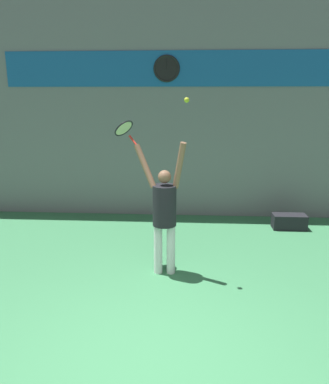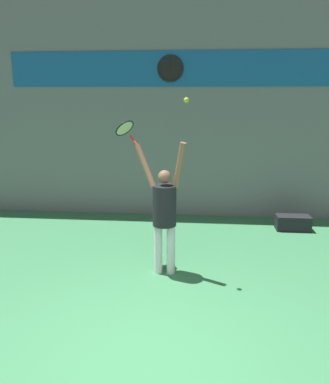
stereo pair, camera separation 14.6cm
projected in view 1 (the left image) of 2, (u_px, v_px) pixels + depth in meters
ground_plane at (153, 369)px, 3.79m from camera, size 18.00×18.00×0.00m
back_wall at (174, 105)px, 8.16m from camera, size 18.00×0.10×5.00m
sponsor_banner at (174, 69)px, 7.91m from camera, size 7.27×0.02×0.73m
scoreboard_clock at (167, 69)px, 7.90m from camera, size 0.56×0.05×0.56m
tennis_player at (164, 210)px, 5.62m from camera, size 0.83×0.46×2.06m
tennis_racket at (124, 129)px, 5.72m from camera, size 0.42×0.41×0.38m
tennis_ball at (187, 100)px, 5.06m from camera, size 0.07×0.07×0.07m
equipment_bag at (289, 222)px, 7.78m from camera, size 0.68×0.32×0.31m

